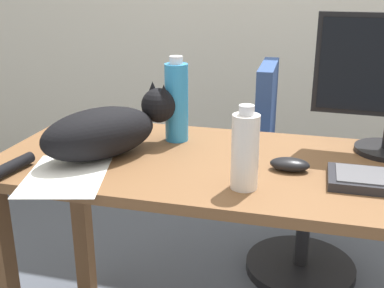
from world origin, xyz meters
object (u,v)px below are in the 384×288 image
(computer_mouse, at_px, (290,164))
(water_bottle, at_px, (177,102))
(spray_bottle, at_px, (245,151))
(cat, at_px, (106,130))
(office_chair, at_px, (294,188))

(computer_mouse, distance_m, water_bottle, 0.43)
(computer_mouse, distance_m, spray_bottle, 0.20)
(computer_mouse, bearing_deg, cat, -177.87)
(computer_mouse, bearing_deg, water_bottle, 155.14)
(office_chair, bearing_deg, water_bottle, -128.68)
(computer_mouse, bearing_deg, office_chair, 89.84)
(computer_mouse, relative_size, water_bottle, 0.40)
(computer_mouse, xyz_separation_m, spray_bottle, (-0.11, -0.15, 0.08))
(cat, height_order, computer_mouse, cat)
(cat, distance_m, spray_bottle, 0.45)
(water_bottle, xyz_separation_m, spray_bottle, (0.27, -0.32, -0.03))
(office_chair, height_order, spray_bottle, spray_bottle)
(computer_mouse, xyz_separation_m, water_bottle, (-0.38, 0.18, 0.11))
(office_chair, height_order, cat, cat)
(office_chair, height_order, water_bottle, water_bottle)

